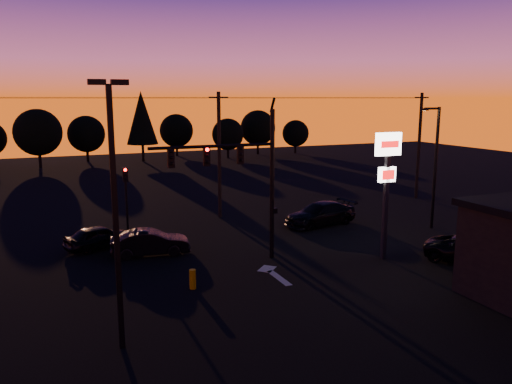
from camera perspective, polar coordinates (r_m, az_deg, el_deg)
ground at (r=23.44m, az=2.61°, el=-10.73°), size 120.00×120.00×0.00m
lane_arrow at (r=25.04m, az=1.98°, el=-9.28°), size 1.20×3.10×0.01m
traffic_signal_mast at (r=25.69m, az=-1.37°, el=2.59°), size 6.79×0.52×8.58m
secondary_signal at (r=31.95m, az=-14.63°, el=0.07°), size 0.30×0.31×4.35m
parking_lot_light at (r=17.07m, az=-15.87°, el=-0.82°), size 1.25×0.30×9.14m
pylon_sign at (r=27.07m, az=14.77°, el=2.60°), size 1.50×0.28×6.80m
streetlight at (r=34.61m, az=19.74°, el=3.20°), size 1.55×0.35×8.00m
utility_pole_1 at (r=35.77m, az=-4.22°, el=4.30°), size 1.40×0.26×9.00m
utility_pole_2 at (r=44.93m, az=18.13°, el=5.10°), size 1.40×0.26×9.00m
power_wires at (r=35.55m, az=-4.30°, el=10.68°), size 36.00×1.22×0.07m
bollard at (r=23.20m, az=-7.25°, el=-9.85°), size 0.30×0.30×0.90m
tree_2 at (r=67.75m, az=-23.66°, el=6.26°), size 5.77×5.78×7.26m
tree_3 at (r=72.00m, az=-18.82°, el=6.29°), size 4.95×4.95×6.22m
tree_4 at (r=69.81m, az=-12.94°, el=8.26°), size 4.18×4.18×9.50m
tree_5 at (r=76.07m, az=-9.09°, el=6.93°), size 4.95×4.95×6.22m
tree_6 at (r=72.12m, az=-3.24°, el=6.60°), size 4.54×4.54×5.71m
tree_7 at (r=77.08m, az=0.21°, el=7.35°), size 5.36×5.36×6.74m
tree_8 at (r=78.82m, az=4.54°, el=6.70°), size 4.12×4.12×5.19m
car_left at (r=30.22m, az=-17.38°, el=-4.92°), size 4.29×2.74×1.36m
car_mid at (r=28.27m, az=-12.00°, el=-5.67°), size 4.45×2.10×1.41m
car_right at (r=34.39m, az=7.36°, el=-2.49°), size 5.58×3.02×1.54m
suv_parked at (r=28.57m, az=23.67°, el=-6.24°), size 4.41×5.37×1.36m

